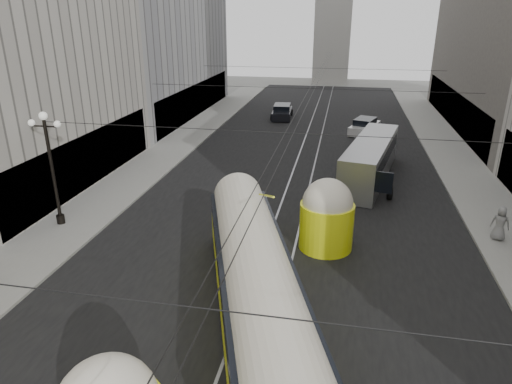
% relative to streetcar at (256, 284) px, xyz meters
% --- Properties ---
extents(road, '(20.00, 85.00, 0.02)m').
position_rel_streetcar_xyz_m(road, '(0.02, 21.15, -1.85)').
color(road, black).
rests_on(road, ground).
extents(sidewalk_left, '(4.00, 72.00, 0.15)m').
position_rel_streetcar_xyz_m(sidewalk_left, '(-11.98, 24.65, -1.77)').
color(sidewalk_left, gray).
rests_on(sidewalk_left, ground).
extents(sidewalk_right, '(4.00, 72.00, 0.15)m').
position_rel_streetcar_xyz_m(sidewalk_right, '(12.02, 24.65, -1.77)').
color(sidewalk_right, gray).
rests_on(sidewalk_right, ground).
extents(rail_left, '(0.12, 85.00, 0.04)m').
position_rel_streetcar_xyz_m(rail_left, '(-0.73, 21.15, -1.85)').
color(rail_left, gray).
rests_on(rail_left, ground).
extents(rail_right, '(0.12, 85.00, 0.04)m').
position_rel_streetcar_xyz_m(rail_right, '(0.77, 21.15, -1.85)').
color(rail_right, gray).
rests_on(rail_right, ground).
extents(lamppost_left_mid, '(1.86, 0.44, 6.37)m').
position_rel_streetcar_xyz_m(lamppost_left_mid, '(-12.58, 6.65, 1.90)').
color(lamppost_left_mid, black).
rests_on(lamppost_left_mid, sidewalk_left).
extents(catenary, '(25.00, 72.00, 0.23)m').
position_rel_streetcar_xyz_m(catenary, '(0.14, 20.14, 4.04)').
color(catenary, black).
rests_on(catenary, ground).
extents(streetcar, '(7.32, 16.48, 3.78)m').
position_rel_streetcar_xyz_m(streetcar, '(0.00, 0.00, 0.00)').
color(streetcar, '#EFFA15').
rests_on(streetcar, ground).
extents(city_bus, '(4.60, 11.66, 2.88)m').
position_rel_streetcar_xyz_m(city_bus, '(4.89, 18.08, -0.27)').
color(city_bus, gray).
rests_on(city_bus, ground).
extents(sedan_white_far, '(3.37, 5.18, 1.52)m').
position_rel_streetcar_xyz_m(sedan_white_far, '(4.94, 31.97, -1.16)').
color(sedan_white_far, white).
rests_on(sedan_white_far, ground).
extents(sedan_dark_far, '(2.38, 5.14, 1.58)m').
position_rel_streetcar_xyz_m(sedan_dark_far, '(-4.20, 37.47, -1.13)').
color(sedan_dark_far, black).
rests_on(sedan_dark_far, ground).
extents(pedestrian_sidewalk_right, '(1.04, 0.85, 1.85)m').
position_rel_streetcar_xyz_m(pedestrian_sidewalk_right, '(11.19, 9.21, -0.77)').
color(pedestrian_sidewalk_right, slate).
rests_on(pedestrian_sidewalk_right, sidewalk_right).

